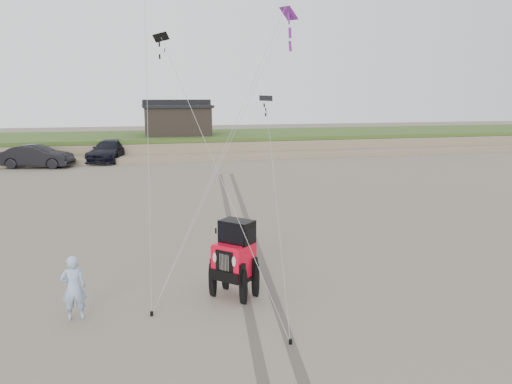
{
  "coord_description": "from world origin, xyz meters",
  "views": [
    {
      "loc": [
        -2.22,
        -11.63,
        5.55
      ],
      "look_at": [
        1.4,
        3.0,
        2.6
      ],
      "focal_mm": 35.0,
      "sensor_mm": 36.0,
      "label": 1
    }
  ],
  "objects_px": {
    "cabin": "(177,119)",
    "jeep": "(234,267)",
    "truck_c": "(110,151)",
    "man": "(74,288)",
    "truck_b": "(37,156)"
  },
  "relations": [
    {
      "from": "truck_b",
      "to": "jeep",
      "type": "xyz_separation_m",
      "value": [
        9.79,
        -28.16,
        -0.01
      ]
    },
    {
      "from": "cabin",
      "to": "truck_c",
      "type": "relative_size",
      "value": 1.04
    },
    {
      "from": "jeep",
      "to": "man",
      "type": "bearing_deg",
      "value": -128.61
    },
    {
      "from": "truck_c",
      "to": "man",
      "type": "relative_size",
      "value": 3.69
    },
    {
      "from": "truck_c",
      "to": "man",
      "type": "xyz_separation_m",
      "value": [
        0.31,
        -31.19,
        -0.06
      ]
    },
    {
      "from": "jeep",
      "to": "man",
      "type": "distance_m",
      "value": 4.18
    },
    {
      "from": "truck_b",
      "to": "jeep",
      "type": "height_order",
      "value": "truck_b"
    },
    {
      "from": "jeep",
      "to": "man",
      "type": "relative_size",
      "value": 2.8
    },
    {
      "from": "cabin",
      "to": "truck_c",
      "type": "bearing_deg",
      "value": -140.86
    },
    {
      "from": "truck_c",
      "to": "man",
      "type": "height_order",
      "value": "truck_c"
    },
    {
      "from": "cabin",
      "to": "truck_b",
      "type": "xyz_separation_m",
      "value": [
        -11.45,
        -7.58,
        -2.36
      ]
    },
    {
      "from": "cabin",
      "to": "truck_b",
      "type": "relative_size",
      "value": 1.2
    },
    {
      "from": "truck_c",
      "to": "truck_b",
      "type": "bearing_deg",
      "value": -136.18
    },
    {
      "from": "truck_c",
      "to": "man",
      "type": "distance_m",
      "value": 31.19
    },
    {
      "from": "cabin",
      "to": "jeep",
      "type": "height_order",
      "value": "cabin"
    }
  ]
}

